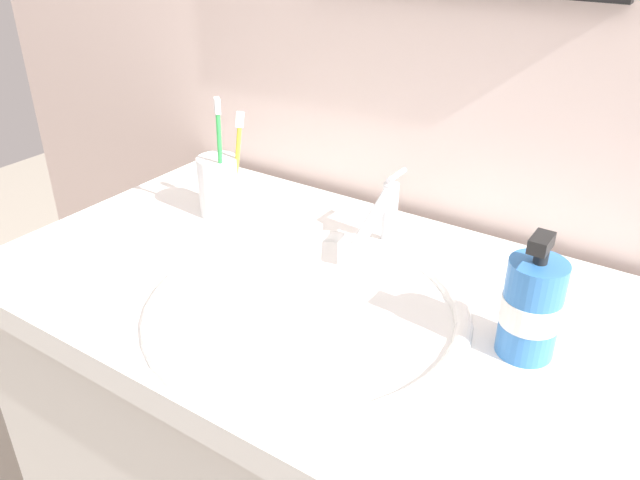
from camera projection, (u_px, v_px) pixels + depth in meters
name	position (u px, v px, depth m)	size (l,w,h in m)	color
tiled_wall_back	(452.00, 19.00, 0.94)	(2.19, 0.04, 2.40)	beige
sink_basin	(307.00, 329.00, 0.84)	(0.42, 0.42, 0.10)	white
faucet	(383.00, 214.00, 0.94)	(0.02, 0.15, 0.11)	silver
toothbrush_cup	(219.00, 186.00, 1.05)	(0.07, 0.07, 0.10)	white
toothbrush_yellow	(237.00, 157.00, 1.02)	(0.03, 0.02, 0.17)	yellow
toothbrush_green	(220.00, 152.00, 0.99)	(0.04, 0.03, 0.20)	green
soap_dispenser	(531.00, 308.00, 0.72)	(0.07, 0.07, 0.16)	#3372BF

